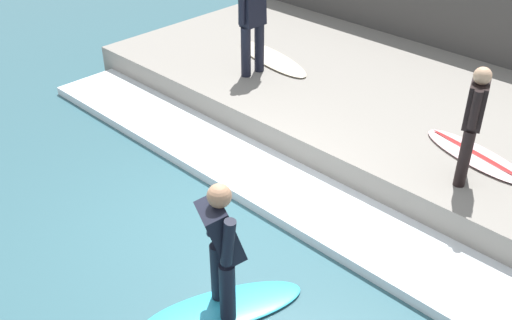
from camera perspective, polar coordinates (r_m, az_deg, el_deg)
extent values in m
plane|color=#335B66|center=(7.59, -3.91, -6.60)|extent=(28.00, 28.00, 0.00)
cube|color=gray|center=(10.07, 13.01, 4.89)|extent=(4.40, 10.21, 0.50)
cube|color=#474442|center=(11.81, 20.09, 11.75)|extent=(0.50, 10.72, 1.94)
cube|color=silver|center=(8.21, 2.18, -2.53)|extent=(1.16, 9.70, 0.14)
ellipsoid|color=#2DADD1|center=(6.56, -3.08, -13.91)|extent=(1.84, 1.26, 0.06)
cylinder|color=black|center=(6.40, -3.62, -10.57)|extent=(0.17, 0.17, 0.71)
cylinder|color=black|center=(6.18, -2.73, -12.43)|extent=(0.17, 0.17, 0.71)
cube|color=black|center=(5.84, -3.38, -6.76)|extent=(0.55, 0.54, 0.67)
sphere|color=#A87A5B|center=(5.59, -3.52, -3.42)|extent=(0.24, 0.24, 0.24)
cylinder|color=black|center=(6.00, -4.06, -5.17)|extent=(0.12, 0.19, 0.56)
cylinder|color=black|center=(5.65, -2.67, -7.88)|extent=(0.12, 0.19, 0.56)
cylinder|color=black|center=(7.93, 19.43, 1.13)|extent=(0.15, 0.15, 0.78)
cylinder|color=black|center=(7.69, 19.22, 0.14)|extent=(0.15, 0.15, 0.78)
cube|color=black|center=(7.51, 20.23, 4.95)|extent=(0.41, 0.33, 0.55)
sphere|color=tan|center=(7.35, 20.78, 7.50)|extent=(0.21, 0.21, 0.21)
cylinder|color=black|center=(7.68, 20.42, 5.81)|extent=(0.10, 0.10, 0.49)
cylinder|color=black|center=(7.31, 20.14, 4.50)|extent=(0.10, 0.10, 0.49)
ellipsoid|color=beige|center=(8.52, 20.21, 0.40)|extent=(0.88, 1.72, 0.06)
ellipsoid|color=#B21E1E|center=(8.50, 20.25, 0.58)|extent=(0.43, 1.49, 0.01)
cylinder|color=black|center=(10.36, 0.32, 10.69)|extent=(0.17, 0.17, 0.86)
cylinder|color=black|center=(10.16, -0.97, 10.24)|extent=(0.17, 0.17, 0.86)
cube|color=black|center=(10.00, -0.34, 14.40)|extent=(0.41, 0.28, 0.63)
cylinder|color=black|center=(10.14, 0.65, 14.88)|extent=(0.12, 0.13, 0.55)
cylinder|color=black|center=(9.84, -1.35, 14.31)|extent=(0.12, 0.13, 0.55)
ellipsoid|color=beige|center=(10.95, 1.51, 9.67)|extent=(0.98, 2.04, 0.06)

